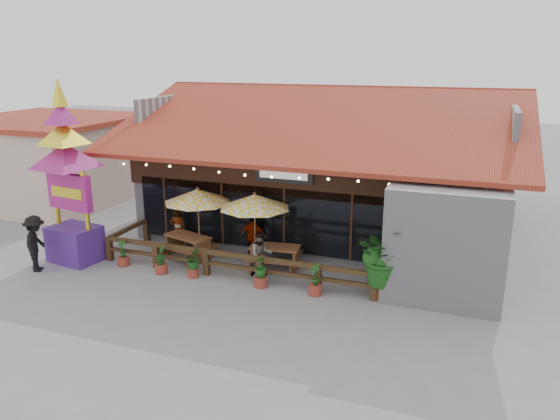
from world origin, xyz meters
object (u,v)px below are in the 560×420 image
at_px(umbrella_left, 198,196).
at_px(tropical_plant, 383,258).
at_px(umbrella_right, 255,202).
at_px(pedestrian, 36,244).
at_px(picnic_table_right, 275,253).
at_px(thai_sign_tower, 66,161).
at_px(picnic_table_left, 188,243).

bearing_deg(umbrella_left, tropical_plant, -10.18).
relative_size(umbrella_right, pedestrian, 1.35).
bearing_deg(pedestrian, umbrella_left, -82.87).
xyz_separation_m(picnic_table_right, pedestrian, (-7.75, -3.05, 0.44)).
bearing_deg(umbrella_right, picnic_table_right, -6.29).
xyz_separation_m(umbrella_left, umbrella_right, (2.29, -0.08, 0.02)).
relative_size(picnic_table_right, pedestrian, 0.96).
height_order(umbrella_left, thai_sign_tower, thai_sign_tower).
bearing_deg(thai_sign_tower, picnic_table_left, 25.13).
xyz_separation_m(picnic_table_left, thai_sign_tower, (-3.71, -1.74, 3.18)).
xyz_separation_m(umbrella_left, thai_sign_tower, (-4.08, -1.97, 1.41)).
bearing_deg(picnic_table_left, umbrella_left, 32.07).
height_order(umbrella_right, thai_sign_tower, thai_sign_tower).
height_order(umbrella_left, tropical_plant, umbrella_left).
height_order(umbrella_right, picnic_table_right, umbrella_right).
distance_m(thai_sign_tower, pedestrian, 3.08).
xyz_separation_m(picnic_table_left, picnic_table_right, (3.45, 0.06, -0.01)).
relative_size(umbrella_left, thai_sign_tower, 0.43).
relative_size(thai_sign_tower, tropical_plant, 3.02).
relative_size(tropical_plant, pedestrian, 1.17).
xyz_separation_m(picnic_table_left, tropical_plant, (7.44, -1.04, 0.77)).
distance_m(umbrella_left, thai_sign_tower, 4.74).
relative_size(umbrella_right, tropical_plant, 1.16).
height_order(umbrella_right, tropical_plant, umbrella_right).
distance_m(tropical_plant, pedestrian, 11.91).
height_order(picnic_table_right, pedestrian, pedestrian).
bearing_deg(umbrella_right, pedestrian, -155.73).
height_order(umbrella_left, umbrella_right, umbrella_right).
relative_size(umbrella_left, picnic_table_left, 1.41).
height_order(picnic_table_left, thai_sign_tower, thai_sign_tower).
xyz_separation_m(picnic_table_left, pedestrian, (-4.30, -2.99, 0.43)).
height_order(picnic_table_right, tropical_plant, tropical_plant).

